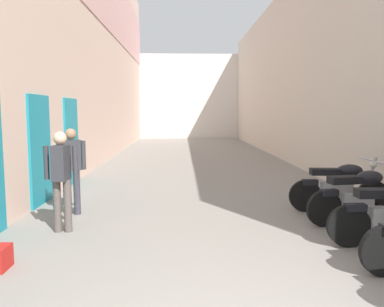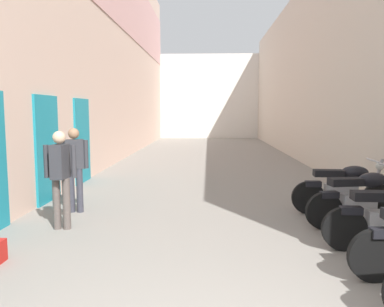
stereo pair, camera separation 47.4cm
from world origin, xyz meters
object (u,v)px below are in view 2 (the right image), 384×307
at_px(motorcycle_fifth, 344,188).
at_px(motorcycle_fourth, 362,197).
at_px(pedestrian_mid_alley, 60,172).
at_px(pedestrian_further_down, 75,163).

bearing_deg(motorcycle_fifth, motorcycle_fourth, -90.01).
distance_m(pedestrian_mid_alley, pedestrian_further_down, 1.04).
relative_size(motorcycle_fifth, pedestrian_further_down, 1.18).
xyz_separation_m(pedestrian_mid_alley, pedestrian_further_down, (-0.13, 1.03, 0.00)).
xyz_separation_m(motorcycle_fourth, pedestrian_further_down, (-4.93, 0.76, 0.42)).
bearing_deg(motorcycle_fourth, motorcycle_fifth, 89.99).
bearing_deg(pedestrian_mid_alley, motorcycle_fifth, 12.48).
relative_size(motorcycle_fifth, pedestrian_mid_alley, 1.18).
distance_m(motorcycle_fourth, pedestrian_mid_alley, 4.83).
height_order(pedestrian_mid_alley, pedestrian_further_down, same).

